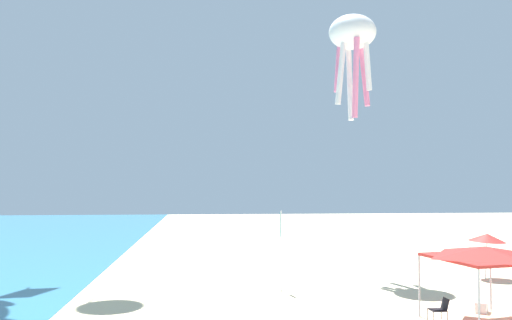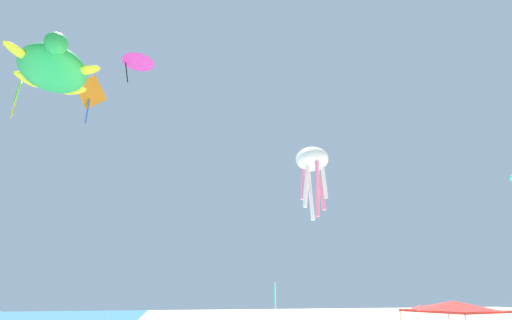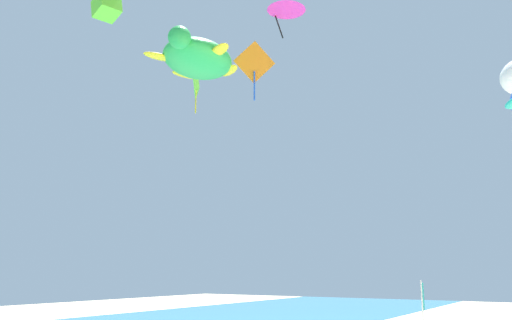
{
  "view_description": "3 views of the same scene",
  "coord_description": "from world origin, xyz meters",
  "px_view_note": "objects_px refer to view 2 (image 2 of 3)",
  "views": [
    {
      "loc": [
        -19.05,
        11.09,
        5.12
      ],
      "look_at": [
        3.0,
        9.25,
        5.83
      ],
      "focal_mm": 39.3,
      "sensor_mm": 36.0,
      "label": 1
    },
    {
      "loc": [
        -14.99,
        13.89,
        3.06
      ],
      "look_at": [
        3.0,
        9.71,
        9.77
      ],
      "focal_mm": 25.66,
      "sensor_mm": 36.0,
      "label": 2
    },
    {
      "loc": [
        -16.17,
        1.86,
        4.05
      ],
      "look_at": [
        3.0,
        13.84,
        8.8
      ],
      "focal_mm": 36.85,
      "sensor_mm": 36.0,
      "label": 3
    }
  ],
  "objects_px": {
    "kite_turtle_green": "(53,69)",
    "kite_delta_magenta": "(139,60)",
    "kite_octopus_white": "(312,163)",
    "banner_flag": "(275,309)",
    "beach_umbrella": "(420,308)",
    "kite_diamond_lime": "(18,91)",
    "kite_diamond_orange": "(90,94)",
    "canopy_tent": "(454,307)"
  },
  "relations": [
    {
      "from": "kite_turtle_green",
      "to": "beach_umbrella",
      "type": "bearing_deg",
      "value": 69.34
    },
    {
      "from": "canopy_tent",
      "to": "kite_diamond_orange",
      "type": "distance_m",
      "value": 30.17
    },
    {
      "from": "kite_diamond_orange",
      "to": "kite_turtle_green",
      "type": "height_order",
      "value": "kite_diamond_orange"
    },
    {
      "from": "kite_turtle_green",
      "to": "kite_delta_magenta",
      "type": "xyz_separation_m",
      "value": [
        3.06,
        -5.29,
        3.72
      ]
    },
    {
      "from": "beach_umbrella",
      "to": "kite_turtle_green",
      "type": "height_order",
      "value": "kite_turtle_green"
    },
    {
      "from": "kite_diamond_orange",
      "to": "kite_turtle_green",
      "type": "distance_m",
      "value": 5.27
    },
    {
      "from": "kite_delta_magenta",
      "to": "kite_octopus_white",
      "type": "bearing_deg",
      "value": 19.59
    },
    {
      "from": "kite_turtle_green",
      "to": "kite_delta_magenta",
      "type": "bearing_deg",
      "value": 102.79
    },
    {
      "from": "kite_delta_magenta",
      "to": "beach_umbrella",
      "type": "bearing_deg",
      "value": 17.01
    },
    {
      "from": "banner_flag",
      "to": "kite_diamond_orange",
      "type": "height_order",
      "value": "kite_diamond_orange"
    },
    {
      "from": "canopy_tent",
      "to": "kite_diamond_lime",
      "type": "height_order",
      "value": "kite_diamond_lime"
    },
    {
      "from": "kite_diamond_orange",
      "to": "kite_diamond_lime",
      "type": "distance_m",
      "value": 5.57
    },
    {
      "from": "beach_umbrella",
      "to": "kite_delta_magenta",
      "type": "relative_size",
      "value": 0.64
    },
    {
      "from": "kite_turtle_green",
      "to": "kite_octopus_white",
      "type": "xyz_separation_m",
      "value": [
        0.54,
        -19.68,
        -5.39
      ]
    },
    {
      "from": "canopy_tent",
      "to": "banner_flag",
      "type": "xyz_separation_m",
      "value": [
        6.33,
        6.41,
        -0.28
      ]
    },
    {
      "from": "kite_turtle_green",
      "to": "kite_octopus_white",
      "type": "distance_m",
      "value": 20.41
    },
    {
      "from": "kite_diamond_lime",
      "to": "kite_diamond_orange",
      "type": "bearing_deg",
      "value": 62.49
    },
    {
      "from": "kite_turtle_green",
      "to": "kite_octopus_white",
      "type": "height_order",
      "value": "kite_turtle_green"
    },
    {
      "from": "kite_delta_magenta",
      "to": "canopy_tent",
      "type": "bearing_deg",
      "value": -9.56
    },
    {
      "from": "kite_diamond_orange",
      "to": "kite_delta_magenta",
      "type": "distance_m",
      "value": 5.05
    },
    {
      "from": "kite_turtle_green",
      "to": "kite_delta_magenta",
      "type": "height_order",
      "value": "kite_delta_magenta"
    },
    {
      "from": "beach_umbrella",
      "to": "kite_turtle_green",
      "type": "xyz_separation_m",
      "value": [
        1.56,
        26.08,
        16.08
      ]
    },
    {
      "from": "kite_delta_magenta",
      "to": "banner_flag",
      "type": "bearing_deg",
      "value": -5.42
    },
    {
      "from": "banner_flag",
      "to": "kite_diamond_lime",
      "type": "xyz_separation_m",
      "value": [
        8.86,
        19.23,
        16.49
      ]
    },
    {
      "from": "canopy_tent",
      "to": "kite_turtle_green",
      "type": "distance_m",
      "value": 28.55
    },
    {
      "from": "beach_umbrella",
      "to": "kite_turtle_green",
      "type": "bearing_deg",
      "value": 86.58
    },
    {
      "from": "canopy_tent",
      "to": "beach_umbrella",
      "type": "distance_m",
      "value": 9.73
    },
    {
      "from": "kite_octopus_white",
      "to": "banner_flag",
      "type": "bearing_deg",
      "value": -102.45
    },
    {
      "from": "kite_octopus_white",
      "to": "kite_diamond_lime",
      "type": "relative_size",
      "value": 1.44
    },
    {
      "from": "canopy_tent",
      "to": "kite_turtle_green",
      "type": "height_order",
      "value": "kite_turtle_green"
    },
    {
      "from": "kite_turtle_green",
      "to": "banner_flag",
      "type": "bearing_deg",
      "value": 58.53
    },
    {
      "from": "kite_diamond_lime",
      "to": "kite_octopus_white",
      "type": "bearing_deg",
      "value": 52.33
    },
    {
      "from": "banner_flag",
      "to": "kite_turtle_green",
      "type": "xyz_separation_m",
      "value": [
        3.85,
        15.17,
        15.96
      ]
    },
    {
      "from": "kite_diamond_lime",
      "to": "kite_turtle_green",
      "type": "bearing_deg",
      "value": 12.02
    },
    {
      "from": "kite_turtle_green",
      "to": "kite_delta_magenta",
      "type": "distance_m",
      "value": 7.15
    },
    {
      "from": "banner_flag",
      "to": "kite_turtle_green",
      "type": "distance_m",
      "value": 22.35
    },
    {
      "from": "kite_diamond_orange",
      "to": "kite_delta_magenta",
      "type": "xyz_separation_m",
      "value": [
        -1.91,
        -3.8,
        2.73
      ]
    },
    {
      "from": "kite_turtle_green",
      "to": "kite_diamond_orange",
      "type": "bearing_deg",
      "value": 146.07
    },
    {
      "from": "beach_umbrella",
      "to": "kite_octopus_white",
      "type": "distance_m",
      "value": 12.63
    },
    {
      "from": "banner_flag",
      "to": "canopy_tent",
      "type": "bearing_deg",
      "value": -134.64
    },
    {
      "from": "kite_octopus_white",
      "to": "kite_diamond_lime",
      "type": "distance_m",
      "value": 24.87
    },
    {
      "from": "kite_diamond_orange",
      "to": "banner_flag",
      "type": "bearing_deg",
      "value": 111.99
    }
  ]
}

